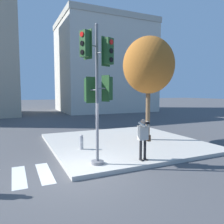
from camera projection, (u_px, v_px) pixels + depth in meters
ground_plane at (82, 174)px, 7.76m from camera, size 160.00×160.00×0.00m
sidewalk_corner at (124, 142)px, 12.37m from camera, size 8.00×8.00×0.17m
traffic_signal_pole at (98, 80)px, 8.11m from camera, size 1.40×1.42×5.25m
person_photographer at (143, 136)px, 8.80m from camera, size 0.58×0.54×1.67m
street_tree at (149, 66)px, 12.28m from camera, size 2.89×2.89×5.85m
fire_hydrant at (81, 142)px, 10.50m from camera, size 0.18×0.24×0.71m
building_right at (104, 67)px, 34.05m from camera, size 13.49×11.13×13.65m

